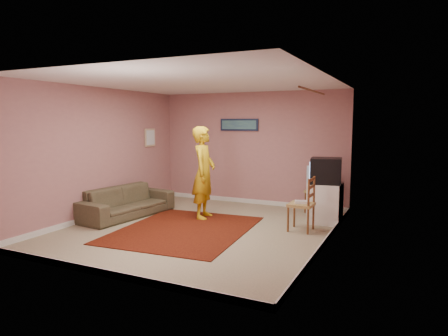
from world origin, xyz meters
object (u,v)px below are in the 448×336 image
at_px(person, 204,173).
at_px(crt_tv, 326,171).
at_px(sofa, 127,202).
at_px(chair_a, 317,186).
at_px(tv_cabinet, 325,203).
at_px(chair_b, 301,198).

bearing_deg(person, crt_tv, -85.23).
relative_size(crt_tv, sofa, 0.31).
height_order(chair_a, sofa, chair_a).
xyz_separation_m(crt_tv, sofa, (-3.74, -1.22, -0.70)).
bearing_deg(tv_cabinet, person, -163.79).
distance_m(tv_cabinet, person, 2.42).
bearing_deg(person, sofa, 99.22).
bearing_deg(person, chair_b, -103.93).
distance_m(crt_tv, chair_b, 0.89).
bearing_deg(chair_a, person, -133.02).
bearing_deg(person, chair_a, -64.54).
distance_m(crt_tv, person, 2.36).
xyz_separation_m(sofa, person, (1.48, 0.56, 0.61)).
xyz_separation_m(chair_a, sofa, (-3.42, -2.01, -0.27)).
height_order(chair_b, sofa, chair_b).
relative_size(crt_tv, chair_a, 1.24).
bearing_deg(sofa, chair_a, -52.50).
bearing_deg(chair_b, tv_cabinet, 161.23).
distance_m(chair_b, person, 2.02).
distance_m(chair_a, person, 2.44).
xyz_separation_m(chair_a, person, (-1.93, -1.45, 0.34)).
relative_size(sofa, person, 1.13).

